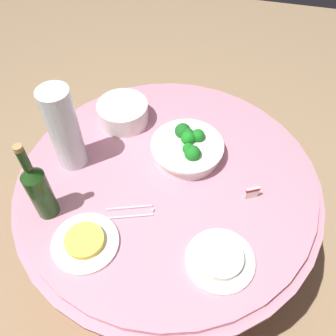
{
  "coord_description": "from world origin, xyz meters",
  "views": [
    {
      "loc": [
        -0.19,
        0.77,
        1.8
      ],
      "look_at": [
        0.0,
        0.0,
        0.79
      ],
      "focal_mm": 37.75,
      "sensor_mm": 36.0,
      "label": 1
    }
  ],
  "objects_px": {
    "plate_stack": "(123,113)",
    "food_plate_fried_egg": "(85,242)",
    "decorative_fruit_vase": "(65,134)",
    "serving_tongs": "(132,212)",
    "broccoli_bowl": "(187,148)",
    "wine_bottle": "(39,190)",
    "label_placard_front": "(252,192)",
    "food_plate_rice": "(220,259)"
  },
  "relations": [
    {
      "from": "serving_tongs",
      "to": "decorative_fruit_vase",
      "type": "bearing_deg",
      "value": -30.85
    },
    {
      "from": "serving_tongs",
      "to": "label_placard_front",
      "type": "height_order",
      "value": "label_placard_front"
    },
    {
      "from": "wine_bottle",
      "to": "decorative_fruit_vase",
      "type": "xyz_separation_m",
      "value": [
        0.01,
        -0.23,
        0.02
      ]
    },
    {
      "from": "label_placard_front",
      "to": "decorative_fruit_vase",
      "type": "bearing_deg",
      "value": -1.06
    },
    {
      "from": "broccoli_bowl",
      "to": "label_placard_front",
      "type": "distance_m",
      "value": 0.3
    },
    {
      "from": "decorative_fruit_vase",
      "to": "serving_tongs",
      "type": "relative_size",
      "value": 2.05
    },
    {
      "from": "wine_bottle",
      "to": "serving_tongs",
      "type": "relative_size",
      "value": 2.03
    },
    {
      "from": "decorative_fruit_vase",
      "to": "food_plate_rice",
      "type": "distance_m",
      "value": 0.69
    },
    {
      "from": "decorative_fruit_vase",
      "to": "serving_tongs",
      "type": "height_order",
      "value": "decorative_fruit_vase"
    },
    {
      "from": "wine_bottle",
      "to": "food_plate_rice",
      "type": "xyz_separation_m",
      "value": [
        -0.61,
        0.04,
        -0.11
      ]
    },
    {
      "from": "broccoli_bowl",
      "to": "serving_tongs",
      "type": "height_order",
      "value": "broccoli_bowl"
    },
    {
      "from": "plate_stack",
      "to": "food_plate_fried_egg",
      "type": "bearing_deg",
      "value": 95.54
    },
    {
      "from": "food_plate_rice",
      "to": "food_plate_fried_egg",
      "type": "bearing_deg",
      "value": 5.59
    },
    {
      "from": "serving_tongs",
      "to": "broccoli_bowl",
      "type": "bearing_deg",
      "value": -113.5
    },
    {
      "from": "broccoli_bowl",
      "to": "plate_stack",
      "type": "bearing_deg",
      "value": -22.37
    },
    {
      "from": "broccoli_bowl",
      "to": "food_plate_fried_egg",
      "type": "xyz_separation_m",
      "value": [
        0.24,
        0.45,
        -0.03
      ]
    },
    {
      "from": "food_plate_rice",
      "to": "label_placard_front",
      "type": "distance_m",
      "value": 0.28
    },
    {
      "from": "food_plate_rice",
      "to": "plate_stack",
      "type": "bearing_deg",
      "value": -47.42
    },
    {
      "from": "wine_bottle",
      "to": "food_plate_rice",
      "type": "distance_m",
      "value": 0.62
    },
    {
      "from": "serving_tongs",
      "to": "food_plate_fried_egg",
      "type": "distance_m",
      "value": 0.19
    },
    {
      "from": "serving_tongs",
      "to": "food_plate_fried_egg",
      "type": "height_order",
      "value": "food_plate_fried_egg"
    },
    {
      "from": "broccoli_bowl",
      "to": "label_placard_front",
      "type": "height_order",
      "value": "broccoli_bowl"
    },
    {
      "from": "wine_bottle",
      "to": "food_plate_fried_egg",
      "type": "distance_m",
      "value": 0.22
    },
    {
      "from": "broccoli_bowl",
      "to": "wine_bottle",
      "type": "height_order",
      "value": "wine_bottle"
    },
    {
      "from": "plate_stack",
      "to": "decorative_fruit_vase",
      "type": "relative_size",
      "value": 0.62
    },
    {
      "from": "food_plate_rice",
      "to": "label_placard_front",
      "type": "bearing_deg",
      "value": -105.18
    },
    {
      "from": "broccoli_bowl",
      "to": "food_plate_rice",
      "type": "bearing_deg",
      "value": 114.92
    },
    {
      "from": "wine_bottle",
      "to": "serving_tongs",
      "type": "distance_m",
      "value": 0.31
    },
    {
      "from": "food_plate_fried_egg",
      "to": "serving_tongs",
      "type": "bearing_deg",
      "value": -126.91
    },
    {
      "from": "food_plate_rice",
      "to": "label_placard_front",
      "type": "relative_size",
      "value": 4.0
    },
    {
      "from": "decorative_fruit_vase",
      "to": "food_plate_fried_egg",
      "type": "distance_m",
      "value": 0.39
    },
    {
      "from": "decorative_fruit_vase",
      "to": "food_plate_rice",
      "type": "height_order",
      "value": "decorative_fruit_vase"
    },
    {
      "from": "plate_stack",
      "to": "broccoli_bowl",
      "type": "bearing_deg",
      "value": 157.63
    },
    {
      "from": "broccoli_bowl",
      "to": "wine_bottle",
      "type": "distance_m",
      "value": 0.56
    },
    {
      "from": "broccoli_bowl",
      "to": "food_plate_rice",
      "type": "xyz_separation_m",
      "value": [
        -0.19,
        0.41,
        -0.03
      ]
    },
    {
      "from": "plate_stack",
      "to": "wine_bottle",
      "type": "height_order",
      "value": "wine_bottle"
    },
    {
      "from": "decorative_fruit_vase",
      "to": "wine_bottle",
      "type": "bearing_deg",
      "value": 91.53
    },
    {
      "from": "plate_stack",
      "to": "food_plate_fried_egg",
      "type": "relative_size",
      "value": 0.95
    },
    {
      "from": "wine_bottle",
      "to": "food_plate_fried_egg",
      "type": "bearing_deg",
      "value": 152.85
    },
    {
      "from": "wine_bottle",
      "to": "serving_tongs",
      "type": "height_order",
      "value": "wine_bottle"
    },
    {
      "from": "broccoli_bowl",
      "to": "food_plate_rice",
      "type": "distance_m",
      "value": 0.45
    },
    {
      "from": "serving_tongs",
      "to": "food_plate_fried_egg",
      "type": "bearing_deg",
      "value": 53.09
    }
  ]
}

